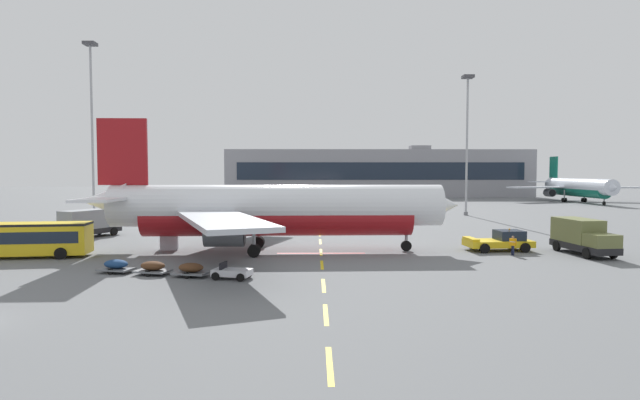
{
  "coord_description": "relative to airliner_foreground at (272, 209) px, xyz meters",
  "views": [
    {
      "loc": [
        17.44,
        -24.16,
        7.36
      ],
      "look_at": [
        18.0,
        32.06,
        4.3
      ],
      "focal_mm": 28.75,
      "sensor_mm": 36.0,
      "label": 1
    }
  ],
  "objects": [
    {
      "name": "catering_truck",
      "position": [
        -21.57,
        10.78,
        -2.3
      ],
      "size": [
        5.18,
        7.35,
        3.14
      ],
      "color": "black",
      "rests_on": "ground"
    },
    {
      "name": "ground",
      "position": [
        26.52,
        17.24,
        -3.95
      ],
      "size": [
        400.0,
        400.0,
        0.0
      ],
      "primitive_type": "plane",
      "color": "slate"
    },
    {
      "name": "pushback_tug",
      "position": [
        21.41,
        0.67,
        -3.05
      ],
      "size": [
        6.22,
        3.6,
        2.08
      ],
      "color": "yellow",
      "rests_on": "ground"
    },
    {
      "name": "apron_paint_markings",
      "position": [
        4.52,
        15.93,
        -3.95
      ],
      "size": [
        8.0,
        97.14,
        0.01
      ],
      "color": "yellow",
      "rests_on": "ground"
    },
    {
      "name": "uld_cargo_container",
      "position": [
        -9.93,
        1.71,
        -3.15
      ],
      "size": [
        1.88,
        1.85,
        1.6
      ],
      "color": "#B7BCC6",
      "rests_on": "ground"
    },
    {
      "name": "apron_light_mast_far",
      "position": [
        29.8,
        40.07,
        10.88
      ],
      "size": [
        1.8,
        1.8,
        23.7
      ],
      "color": "slate",
      "rests_on": "ground"
    },
    {
      "name": "terminal_satellite",
      "position": [
        23.06,
        112.26,
        3.06
      ],
      "size": [
        90.32,
        23.34,
        15.58
      ],
      "color": "gray",
      "rests_on": "ground"
    },
    {
      "name": "fuel_service_truck",
      "position": [
        27.96,
        -1.54,
        -2.3
      ],
      "size": [
        3.21,
        7.21,
        3.14
      ],
      "color": "black",
      "rests_on": "ground"
    },
    {
      "name": "airliner_foreground",
      "position": [
        0.0,
        0.0,
        0.0
      ],
      "size": [
        34.74,
        34.61,
        12.2
      ],
      "color": "white",
      "rests_on": "ground"
    },
    {
      "name": "baggage_train",
      "position": [
        -6.19,
        -10.79,
        -3.42
      ],
      "size": [
        11.61,
        4.27,
        1.14
      ],
      "color": "silver",
      "rests_on": "ground"
    },
    {
      "name": "airliner_mid_left",
      "position": [
        67.91,
        77.0,
        -0.22
      ],
      "size": [
        32.72,
        32.75,
        11.53
      ],
      "color": "silver",
      "rests_on": "ground"
    },
    {
      "name": "apron_light_mast_near",
      "position": [
        -30.94,
        34.02,
        12.97
      ],
      "size": [
        1.8,
        1.8,
        27.54
      ],
      "color": "slate",
      "rests_on": "ground"
    },
    {
      "name": "ground_crew_worker",
      "position": [
        21.51,
        -2.06,
        -2.96
      ],
      "size": [
        0.53,
        0.56,
        1.73
      ],
      "color": "#191E38",
      "rests_on": "ground"
    },
    {
      "name": "apron_shuttle_bus",
      "position": [
        -21.74,
        -3.0,
        -2.2
      ],
      "size": [
        12.27,
        4.24,
        3.0
      ],
      "color": "yellow",
      "rests_on": "ground"
    }
  ]
}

